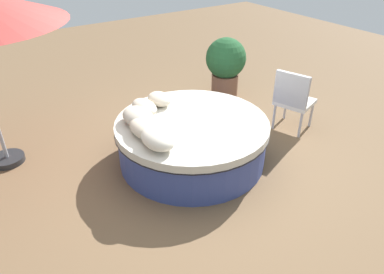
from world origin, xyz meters
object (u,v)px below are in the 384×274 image
planter (226,64)px  throw_pillow_3 (144,129)px  throw_pillow_0 (159,99)px  throw_pillow_4 (158,139)px  round_bed (192,140)px  throw_pillow_2 (138,117)px  throw_pillow_1 (144,107)px  patio_chair (293,98)px

planter → throw_pillow_3: bearing=-59.8°
throw_pillow_0 → throw_pillow_4: 1.12m
round_bed → throw_pillow_0: size_ratio=5.08×
throw_pillow_0 → throw_pillow_3: size_ratio=0.76×
throw_pillow_3 → throw_pillow_0: bearing=138.1°
round_bed → throw_pillow_4: throw_pillow_4 is taller
throw_pillow_4 → throw_pillow_2: bearing=174.5°
throw_pillow_4 → throw_pillow_0: bearing=149.7°
throw_pillow_0 → throw_pillow_4: bearing=-30.3°
planter → throw_pillow_4: bearing=-54.2°
throw_pillow_0 → throw_pillow_2: throw_pillow_2 is taller
throw_pillow_1 → throw_pillow_2: (0.23, -0.21, 0.02)m
throw_pillow_2 → planter: (-1.06, 2.28, -0.07)m
round_bed → throw_pillow_4: bearing=-66.7°
throw_pillow_4 → planter: bearing=125.8°
round_bed → throw_pillow_2: (-0.34, -0.61, 0.39)m
throw_pillow_1 → throw_pillow_3: (0.54, -0.28, 0.01)m
patio_chair → planter: (-1.57, -0.06, 0.07)m
throw_pillow_1 → planter: size_ratio=0.44×
planter → throw_pillow_2: bearing=-65.0°
round_bed → throw_pillow_1: bearing=-145.1°
patio_chair → planter: size_ratio=0.89×
throw_pillow_2 → throw_pillow_1: bearing=138.1°
throw_pillow_3 → planter: planter is taller
throw_pillow_1 → throw_pillow_4: (0.86, -0.27, 0.02)m
throw_pillow_0 → throw_pillow_4: (0.96, -0.56, 0.02)m
round_bed → throw_pillow_1: (-0.57, -0.40, 0.38)m
round_bed → throw_pillow_4: 0.83m
throw_pillow_1 → patio_chair: size_ratio=0.49×
throw_pillow_0 → throw_pillow_2: size_ratio=0.75×
round_bed → throw_pillow_0: 0.78m
throw_pillow_4 → planter: 2.88m
throw_pillow_4 → planter: planter is taller
throw_pillow_1 → patio_chair: 2.25m
throw_pillow_4 → round_bed: bearing=113.3°
throw_pillow_1 → planter: bearing=111.9°
throw_pillow_0 → throw_pillow_1: 0.31m
throw_pillow_3 → throw_pillow_4: bearing=2.4°
round_bed → throw_pillow_1: size_ratio=4.22×
patio_chair → planter: planter is taller
planter → round_bed: bearing=-50.0°
round_bed → throw_pillow_1: 0.79m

